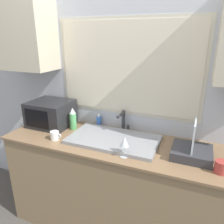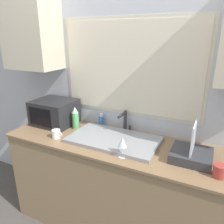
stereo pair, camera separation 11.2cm
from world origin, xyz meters
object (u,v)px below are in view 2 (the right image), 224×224
object	(u,v)px
faucet	(125,120)
mug_near_sink	(56,134)
wine_glass	(122,143)
microwave	(55,112)
spray_bottle	(75,118)
dish_rack	(191,154)
soap_bottle	(101,121)

from	to	relation	value
faucet	mug_near_sink	world-z (taller)	faucet
wine_glass	microwave	bearing A→B (deg)	161.29
faucet	spray_bottle	bearing A→B (deg)	-163.84
microwave	dish_rack	xyz separation A→B (m)	(1.37, -0.11, -0.08)
microwave	spray_bottle	bearing A→B (deg)	-0.83
microwave	soap_bottle	size ratio (longest dim) A/B	3.06
soap_bottle	microwave	bearing A→B (deg)	-161.24
soap_bottle	mug_near_sink	size ratio (longest dim) A/B	1.25
microwave	mug_near_sink	bearing A→B (deg)	-48.37
faucet	soap_bottle	world-z (taller)	faucet
faucet	wine_glass	world-z (taller)	faucet
faucet	dish_rack	world-z (taller)	dish_rack
faucet	spray_bottle	size ratio (longest dim) A/B	0.92
soap_bottle	wine_glass	distance (m)	0.64
spray_bottle	mug_near_sink	bearing A→B (deg)	-95.86
microwave	mug_near_sink	xyz separation A→B (m)	(0.23, -0.26, -0.09)
faucet	spray_bottle	world-z (taller)	spray_bottle
mug_near_sink	wine_glass	size ratio (longest dim) A/B	0.64
faucet	microwave	world-z (taller)	microwave
soap_bottle	mug_near_sink	xyz separation A→B (m)	(-0.23, -0.42, -0.02)
soap_bottle	wine_glass	world-z (taller)	wine_glass
dish_rack	wine_glass	size ratio (longest dim) A/B	1.77
dish_rack	soap_bottle	distance (m)	0.95
dish_rack	soap_bottle	bearing A→B (deg)	163.48
faucet	wine_glass	bearing A→B (deg)	-68.90
faucet	soap_bottle	size ratio (longest dim) A/B	1.54
dish_rack	mug_near_sink	xyz separation A→B (m)	(-1.13, -0.15, -0.01)
microwave	soap_bottle	bearing A→B (deg)	18.76
faucet	mug_near_sink	size ratio (longest dim) A/B	1.92
faucet	microwave	bearing A→B (deg)	-169.75
microwave	wine_glass	world-z (taller)	microwave
wine_glass	faucet	bearing A→B (deg)	111.10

